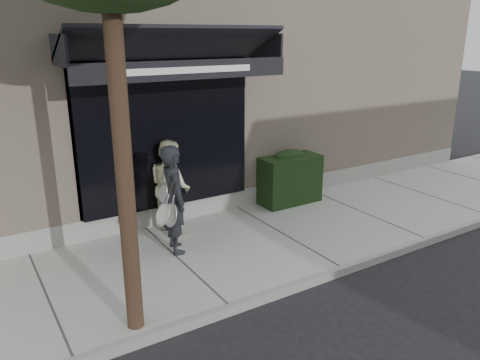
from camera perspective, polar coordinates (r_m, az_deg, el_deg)
ground at (r=8.55m, az=5.06°, el=-7.15°), size 80.00×80.00×0.00m
sidewalk at (r=8.52m, az=5.07°, el=-6.78°), size 20.00×3.00×0.12m
curb at (r=7.47m, az=12.33°, el=-10.73°), size 20.00×0.10×0.14m
building_facade at (r=12.11m, az=-9.20°, el=13.40°), size 14.30×8.04×5.64m
hedge at (r=9.87m, az=5.92°, el=0.33°), size 1.30×0.70×1.14m
pedestrian_front at (r=7.56m, az=-8.04°, el=-2.35°), size 0.73×0.91×1.78m
pedestrian_back at (r=8.42m, az=-8.49°, el=-0.68°), size 0.69×0.85×1.67m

